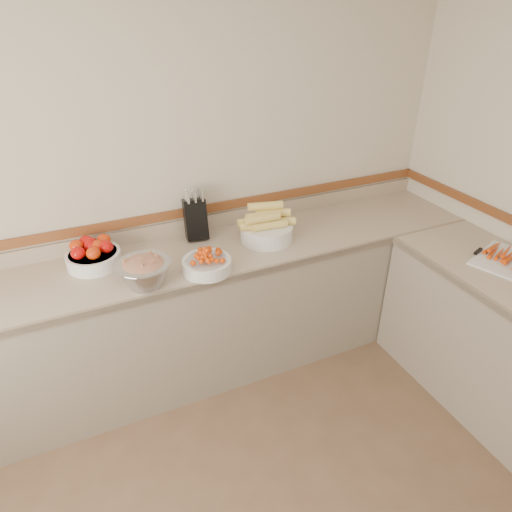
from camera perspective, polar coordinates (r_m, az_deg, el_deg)
name	(u,v)px	position (r m, az deg, el deg)	size (l,w,h in m)	color
back_wall	(162,179)	(2.95, -11.67, 9.44)	(4.00, 4.00, 0.00)	beige
counter_back	(187,316)	(3.07, -8.56, -7.41)	(4.00, 0.65, 1.08)	tan
knife_block	(195,218)	(2.99, -7.58, 4.72)	(0.16, 0.19, 0.34)	black
tomato_bowl	(93,254)	(2.85, -19.70, 0.21)	(0.32, 0.32, 0.16)	white
cherry_tomato_bowl	(207,263)	(2.65, -6.18, -0.88)	(0.29, 0.29, 0.16)	white
corn_bowl	(266,228)	(2.96, 1.30, 3.53)	(0.38, 0.34, 0.25)	white
rhubarb_bowl	(144,271)	(2.56, -13.79, -1.86)	(0.30, 0.30, 0.17)	#B2B2BA
cutting_board	(507,259)	(3.13, 28.87, -0.34)	(0.49, 0.44, 0.06)	white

